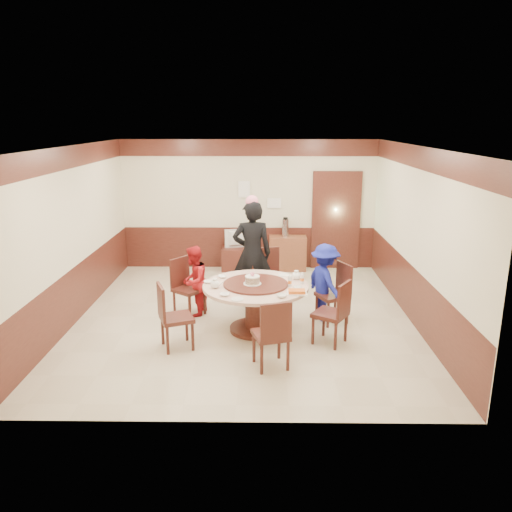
{
  "coord_description": "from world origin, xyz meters",
  "views": [
    {
      "loc": [
        0.3,
        -7.77,
        3.19
      ],
      "look_at": [
        0.2,
        -0.12,
        1.1
      ],
      "focal_mm": 35.0,
      "sensor_mm": 36.0,
      "label": 1
    }
  ],
  "objects_px": {
    "tv_stand": "(241,259)",
    "thermos": "(285,228)",
    "banquet_table": "(256,298)",
    "shrimp_platter": "(297,292)",
    "person_blue": "(325,282)",
    "person_red": "(194,281)",
    "side_cabinet": "(288,253)",
    "television": "(241,239)",
    "birthday_cake": "(252,280)",
    "person_standing": "(252,254)"
  },
  "relations": [
    {
      "from": "birthday_cake",
      "to": "thermos",
      "type": "bearing_deg",
      "value": 79.1
    },
    {
      "from": "banquet_table",
      "to": "shrimp_platter",
      "type": "height_order",
      "value": "shrimp_platter"
    },
    {
      "from": "person_standing",
      "to": "person_blue",
      "type": "height_order",
      "value": "person_standing"
    },
    {
      "from": "tv_stand",
      "to": "television",
      "type": "relative_size",
      "value": 1.21
    },
    {
      "from": "television",
      "to": "shrimp_platter",
      "type": "bearing_deg",
      "value": 93.33
    },
    {
      "from": "thermos",
      "to": "tv_stand",
      "type": "bearing_deg",
      "value": -178.2
    },
    {
      "from": "birthday_cake",
      "to": "shrimp_platter",
      "type": "relative_size",
      "value": 0.92
    },
    {
      "from": "person_red",
      "to": "person_blue",
      "type": "xyz_separation_m",
      "value": [
        2.16,
        -0.16,
        0.04
      ]
    },
    {
      "from": "person_blue",
      "to": "side_cabinet",
      "type": "distance_m",
      "value": 2.87
    },
    {
      "from": "banquet_table",
      "to": "birthday_cake",
      "type": "height_order",
      "value": "birthday_cake"
    },
    {
      "from": "banquet_table",
      "to": "side_cabinet",
      "type": "height_order",
      "value": "banquet_table"
    },
    {
      "from": "person_standing",
      "to": "television",
      "type": "height_order",
      "value": "person_standing"
    },
    {
      "from": "person_standing",
      "to": "tv_stand",
      "type": "relative_size",
      "value": 2.2
    },
    {
      "from": "shrimp_platter",
      "to": "side_cabinet",
      "type": "xyz_separation_m",
      "value": [
        0.05,
        3.71,
        -0.4
      ]
    },
    {
      "from": "person_standing",
      "to": "thermos",
      "type": "height_order",
      "value": "person_standing"
    },
    {
      "from": "person_standing",
      "to": "tv_stand",
      "type": "bearing_deg",
      "value": -86.89
    },
    {
      "from": "banquet_table",
      "to": "birthday_cake",
      "type": "xyz_separation_m",
      "value": [
        -0.05,
        -0.04,
        0.31
      ]
    },
    {
      "from": "birthday_cake",
      "to": "television",
      "type": "bearing_deg",
      "value": 95.33
    },
    {
      "from": "side_cabinet",
      "to": "shrimp_platter",
      "type": "bearing_deg",
      "value": -90.78
    },
    {
      "from": "banquet_table",
      "to": "shrimp_platter",
      "type": "relative_size",
      "value": 5.41
    },
    {
      "from": "tv_stand",
      "to": "thermos",
      "type": "height_order",
      "value": "thermos"
    },
    {
      "from": "person_blue",
      "to": "thermos",
      "type": "bearing_deg",
      "value": -16.26
    },
    {
      "from": "person_standing",
      "to": "thermos",
      "type": "xyz_separation_m",
      "value": [
        0.67,
        2.14,
        0.0
      ]
    },
    {
      "from": "thermos",
      "to": "side_cabinet",
      "type": "bearing_deg",
      "value": 0.0
    },
    {
      "from": "banquet_table",
      "to": "person_standing",
      "type": "bearing_deg",
      "value": 93.9
    },
    {
      "from": "tv_stand",
      "to": "shrimp_platter",
      "type": "bearing_deg",
      "value": -75.35
    },
    {
      "from": "person_standing",
      "to": "person_red",
      "type": "height_order",
      "value": "person_standing"
    },
    {
      "from": "tv_stand",
      "to": "person_blue",
      "type": "bearing_deg",
      "value": -62.04
    },
    {
      "from": "person_blue",
      "to": "birthday_cake",
      "type": "height_order",
      "value": "person_blue"
    },
    {
      "from": "person_red",
      "to": "tv_stand",
      "type": "distance_m",
      "value": 2.74
    },
    {
      "from": "person_blue",
      "to": "shrimp_platter",
      "type": "distance_m",
      "value": 1.04
    },
    {
      "from": "shrimp_platter",
      "to": "side_cabinet",
      "type": "distance_m",
      "value": 3.74
    },
    {
      "from": "person_blue",
      "to": "television",
      "type": "relative_size",
      "value": 1.82
    },
    {
      "from": "shrimp_platter",
      "to": "side_cabinet",
      "type": "bearing_deg",
      "value": 89.22
    },
    {
      "from": "birthday_cake",
      "to": "thermos",
      "type": "xyz_separation_m",
      "value": [
        0.64,
        3.35,
        0.09
      ]
    },
    {
      "from": "tv_stand",
      "to": "side_cabinet",
      "type": "xyz_separation_m",
      "value": [
        1.01,
        0.03,
        0.12
      ]
    },
    {
      "from": "person_red",
      "to": "side_cabinet",
      "type": "distance_m",
      "value": 3.16
    },
    {
      "from": "person_blue",
      "to": "tv_stand",
      "type": "height_order",
      "value": "person_blue"
    },
    {
      "from": "banquet_table",
      "to": "shrimp_platter",
      "type": "distance_m",
      "value": 0.77
    },
    {
      "from": "person_red",
      "to": "television",
      "type": "height_order",
      "value": "person_red"
    },
    {
      "from": "tv_stand",
      "to": "side_cabinet",
      "type": "relative_size",
      "value": 1.06
    },
    {
      "from": "person_standing",
      "to": "birthday_cake",
      "type": "relative_size",
      "value": 6.76
    },
    {
      "from": "shrimp_platter",
      "to": "television",
      "type": "xyz_separation_m",
      "value": [
        -0.96,
        3.68,
        -0.08
      ]
    },
    {
      "from": "banquet_table",
      "to": "television",
      "type": "relative_size",
      "value": 2.32
    },
    {
      "from": "side_cabinet",
      "to": "person_standing",
      "type": "bearing_deg",
      "value": -108.94
    },
    {
      "from": "birthday_cake",
      "to": "person_blue",
      "type": "bearing_deg",
      "value": 24.18
    },
    {
      "from": "person_standing",
      "to": "shrimp_platter",
      "type": "relative_size",
      "value": 6.23
    },
    {
      "from": "banquet_table",
      "to": "person_red",
      "type": "relative_size",
      "value": 1.36
    },
    {
      "from": "person_blue",
      "to": "tv_stand",
      "type": "bearing_deg",
      "value": 1.11
    },
    {
      "from": "person_blue",
      "to": "person_red",
      "type": "bearing_deg",
      "value": 59.0
    }
  ]
}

